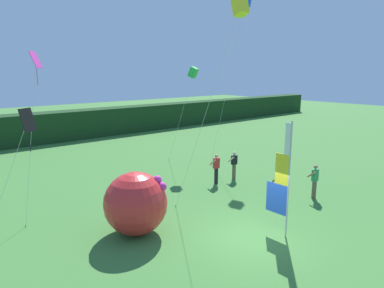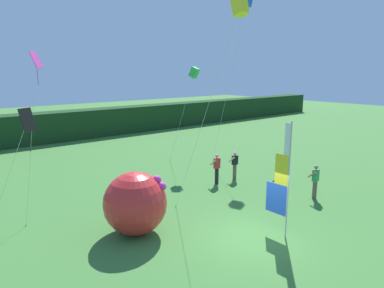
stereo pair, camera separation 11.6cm
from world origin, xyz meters
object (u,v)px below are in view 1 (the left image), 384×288
(person_near_banner, at_px, (280,185))
(person_far_right, at_px, (216,168))
(banner_flag, at_px, (282,181))
(kite_green_box_2, at_px, (193,73))
(kite_black_diamond_4, at_px, (26,126))
(inflatable_balloon, at_px, (136,203))
(kite_magenta_diamond_5, at_px, (35,71))
(kite_blue_box_3, at_px, (246,1))
(kite_yellow_box_1, at_px, (240,8))
(person_mid_field, at_px, (234,165))
(person_far_left, at_px, (315,181))

(person_near_banner, distance_m, person_far_right, 4.12)
(banner_flag, relative_size, kite_green_box_2, 0.69)
(kite_green_box_2, xyz_separation_m, kite_black_diamond_4, (-12.38, -5.63, -1.75))
(kite_green_box_2, bearing_deg, inflatable_balloon, -142.13)
(inflatable_balloon, relative_size, kite_magenta_diamond_5, 0.35)
(person_near_banner, height_order, kite_blue_box_3, kite_blue_box_3)
(kite_blue_box_3, bearing_deg, kite_magenta_diamond_5, -172.83)
(kite_blue_box_3, bearing_deg, kite_black_diamond_4, -163.55)
(person_near_banner, distance_m, inflatable_balloon, 7.41)
(kite_blue_box_3, xyz_separation_m, kite_magenta_diamond_5, (-15.41, -1.94, -4.91))
(kite_yellow_box_1, height_order, kite_blue_box_3, kite_blue_box_3)
(person_far_right, bearing_deg, inflatable_balloon, -160.13)
(person_mid_field, distance_m, kite_black_diamond_4, 12.26)
(kite_black_diamond_4, bearing_deg, kite_yellow_box_1, -26.41)
(person_far_left, relative_size, inflatable_balloon, 0.69)
(inflatable_balloon, xyz_separation_m, kite_blue_box_3, (13.40, 6.32, 10.02))
(kite_black_diamond_4, bearing_deg, kite_magenta_diamond_5, 65.45)
(kite_green_box_2, bearing_deg, person_near_banner, -101.63)
(kite_black_diamond_4, bearing_deg, kite_blue_box_3, 16.45)
(banner_flag, bearing_deg, person_mid_field, 56.98)
(person_far_left, distance_m, kite_green_box_2, 10.85)
(inflatable_balloon, height_order, kite_blue_box_3, kite_blue_box_3)
(person_far_right, bearing_deg, kite_blue_box_3, 30.42)
(kite_green_box_2, bearing_deg, kite_blue_box_3, -8.69)
(banner_flag, relative_size, person_near_banner, 2.78)
(kite_magenta_diamond_5, bearing_deg, kite_yellow_box_1, -49.52)
(kite_yellow_box_1, distance_m, kite_blue_box_3, 13.24)
(kite_green_box_2, height_order, kite_black_diamond_4, kite_green_box_2)
(kite_green_box_2, relative_size, kite_blue_box_3, 0.57)
(banner_flag, height_order, kite_magenta_diamond_5, kite_magenta_diamond_5)
(inflatable_balloon, bearing_deg, banner_flag, -41.26)
(person_far_right, height_order, kite_magenta_diamond_5, kite_magenta_diamond_5)
(person_mid_field, height_order, kite_black_diamond_4, kite_black_diamond_4)
(kite_yellow_box_1, bearing_deg, person_far_right, 53.20)
(banner_flag, height_order, person_far_right, banner_flag)
(person_mid_field, distance_m, inflatable_balloon, 8.63)
(banner_flag, xyz_separation_m, inflatable_balloon, (-4.28, 3.75, -0.93))
(banner_flag, xyz_separation_m, kite_black_diamond_4, (-7.67, 5.11, 2.31))
(person_far_left, xyz_separation_m, kite_black_diamond_4, (-12.36, 3.83, 3.57))
(banner_flag, relative_size, person_far_right, 2.65)
(person_mid_field, relative_size, kite_magenta_diamond_5, 0.23)
(kite_green_box_2, bearing_deg, banner_flag, -113.68)
(inflatable_balloon, distance_m, kite_black_diamond_4, 4.89)
(inflatable_balloon, bearing_deg, kite_blue_box_3, 25.24)
(person_mid_field, xyz_separation_m, kite_yellow_box_1, (-4.80, -4.45, 7.75))
(person_far_left, bearing_deg, kite_black_diamond_4, 162.79)
(kite_magenta_diamond_5, bearing_deg, person_far_left, -31.94)
(person_near_banner, xyz_separation_m, person_mid_field, (1.06, 4.03, 0.02))
(person_far_left, xyz_separation_m, kite_blue_box_3, (4.43, 8.79, 10.35))
(banner_flag, distance_m, kite_blue_box_3, 16.34)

